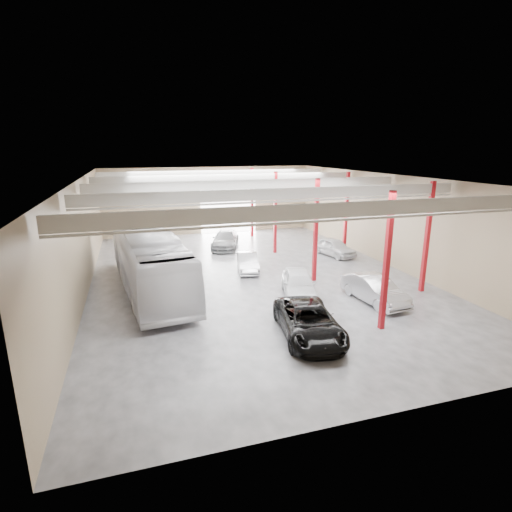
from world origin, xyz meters
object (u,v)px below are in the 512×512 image
car_row_a (299,284)px  black_sedan (309,321)px  coach_bus (149,261)px  car_right_near (374,289)px  car_right_far (334,247)px  car_row_c (225,239)px  car_row_b (248,262)px

car_row_a → black_sedan: bearing=-91.0°
car_row_a → coach_bus: bearing=172.5°
black_sedan → car_right_near: black_sedan is taller
coach_bus → car_right_far: (15.41, 4.20, -1.20)m
car_right_far → black_sedan: bearing=-135.2°
car_row_c → car_right_near: bearing=-52.0°
car_right_near → black_sedan: bearing=-156.9°
coach_bus → car_row_b: size_ratio=3.44×
car_row_c → car_right_far: (8.26, -5.37, -0.05)m
coach_bus → car_right_near: size_ratio=2.91×
coach_bus → car_row_b: coach_bus is taller
black_sedan → car_right_near: (5.64, 3.03, -0.00)m
car_row_b → car_right_far: car_right_far is taller
coach_bus → car_right_far: bearing=8.8°
black_sedan → car_right_near: 6.41m
car_row_a → car_row_b: 6.24m
coach_bus → car_right_near: bearing=-32.4°
coach_bus → car_row_a: coach_bus is taller
car_row_a → car_row_c: (-1.51, 13.55, -0.04)m
car_row_c → coach_bus: bearing=-107.9°
black_sedan → car_right_far: 15.82m
coach_bus → black_sedan: coach_bus is taller
car_row_a → car_right_near: bearing=-11.7°
black_sedan → car_row_c: black_sedan is taller
car_row_a → car_right_far: car_row_a is taller
car_row_b → car_right_far: size_ratio=0.94×
car_right_near → car_row_b: bearing=118.6°
car_right_far → coach_bus: bearing=-177.7°
car_row_a → car_right_far: size_ratio=1.12×
car_row_b → car_right_near: (5.48, -8.22, 0.12)m
car_right_far → car_right_near: bearing=-118.1°
car_row_a → car_right_near: size_ratio=1.01×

